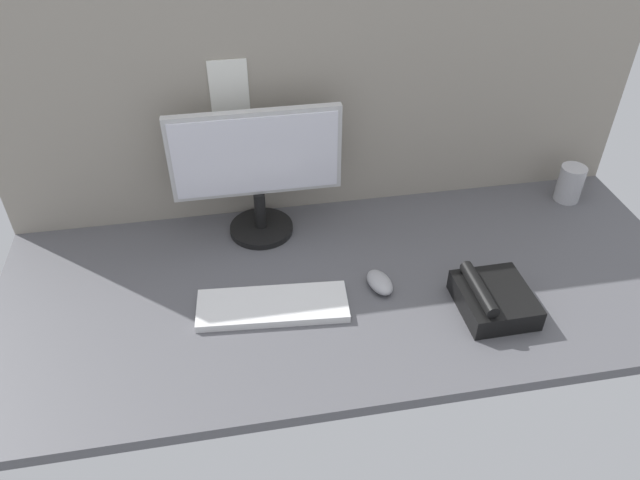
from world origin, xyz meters
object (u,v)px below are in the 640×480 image
at_px(mouse, 380,282).
at_px(desk_phone, 493,299).
at_px(keyboard, 273,306).
at_px(mug_steel, 570,183).
at_px(monitor, 257,167).

xyz_separation_m(mouse, desk_phone, (0.25, -0.12, 0.01)).
relative_size(keyboard, mug_steel, 3.27).
relative_size(keyboard, desk_phone, 1.92).
bearing_deg(mouse, mug_steel, 10.86).
relative_size(monitor, keyboard, 1.24).
relative_size(monitor, mug_steel, 4.05).
height_order(mouse, desk_phone, desk_phone).
distance_m(monitor, mug_steel, 0.95).
height_order(monitor, keyboard, monitor).
distance_m(keyboard, desk_phone, 0.54).
height_order(keyboard, mouse, mouse).
height_order(monitor, mug_steel, monitor).
relative_size(keyboard, mouse, 3.85).
bearing_deg(mug_steel, mouse, -156.54).
bearing_deg(desk_phone, monitor, 141.54).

